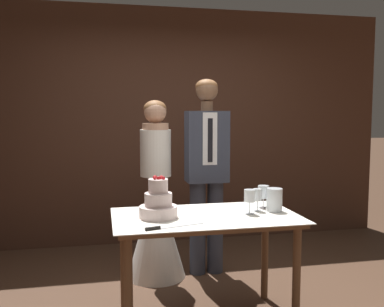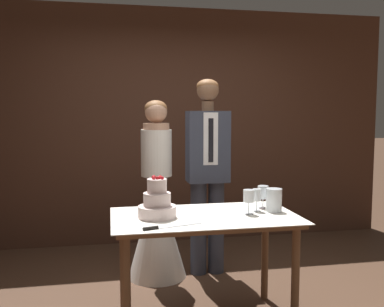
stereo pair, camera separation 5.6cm
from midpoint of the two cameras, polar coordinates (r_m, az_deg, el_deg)
name	(u,v)px [view 1 (the left image)]	position (r m, az deg, el deg)	size (l,w,h in m)	color
wall_back	(169,126)	(5.05, -3.44, 3.64)	(5.27, 0.12, 2.72)	#472B1E
cake_table	(206,229)	(3.09, 1.30, -10.06)	(1.31, 0.76, 0.79)	brown
tiered_cake	(158,204)	(2.99, -5.06, -6.67)	(0.27, 0.27, 0.29)	beige
cake_knife	(163,227)	(2.74, -4.42, -9.79)	(0.40, 0.13, 0.02)	silver
wine_glass_near	(250,197)	(3.11, 7.17, -5.78)	(0.08, 0.08, 0.18)	silver
wine_glass_middle	(257,196)	(3.21, 8.22, -5.63)	(0.06, 0.06, 0.17)	silver
wine_glass_far	(263,193)	(3.32, 9.01, -5.24)	(0.08, 0.08, 0.17)	silver
hurricane_candle	(274,200)	(3.23, 10.42, -6.16)	(0.12, 0.12, 0.17)	silver
bride	(156,213)	(3.98, -5.22, -7.92)	(0.54, 0.54, 1.63)	white
groom	(207,167)	(3.99, 1.56, -1.83)	(0.38, 0.25, 1.83)	#333847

